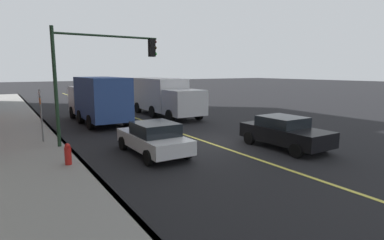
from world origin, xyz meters
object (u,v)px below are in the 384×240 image
Objects in this scene: car_black at (284,132)px; street_sign_post at (41,112)px; truck_white at (163,96)px; truck_blue at (98,99)px; traffic_light_mast at (100,65)px; fire_hydrant at (68,156)px; car_white at (154,138)px.

car_black is 1.58× the size of street_sign_post.
truck_blue is at bearing 98.11° from truck_white.
truck_white is at bearing -44.27° from traffic_light_mast.
street_sign_post is 4.72m from fire_hydrant.
truck_blue is 6.30m from street_sign_post.
truck_blue reaches higher than car_white.
street_sign_post is (-4.83, 4.04, -0.08)m from truck_blue.
car_black is at bearing -179.95° from truck_white.
truck_blue is at bearing 24.88° from car_black.
street_sign_post is at bearing 3.82° from fire_hydrant.
car_white is at bearing 178.31° from truck_blue.
truck_white is 3.12× the size of street_sign_post.
street_sign_post is at bearing 140.05° from truck_blue.
car_black is at bearing -102.86° from fire_hydrant.
car_white is 0.50× the size of truck_white.
car_white is at bearing -156.96° from traffic_light_mast.
fire_hydrant is (-4.57, -0.31, -1.11)m from street_sign_post.
car_white is at bearing 150.95° from truck_white.
fire_hydrant is (2.07, 9.06, -0.28)m from car_black.
traffic_light_mast is (3.01, 1.28, 3.08)m from car_white.
car_white is at bearing -139.86° from street_sign_post.
car_black reaches higher than car_white.
car_black is 0.51× the size of truck_white.
truck_white is 8.83× the size of fire_hydrant.
street_sign_post is at bearing 54.65° from car_black.
street_sign_post is (4.47, 3.77, 0.87)m from car_white.
truck_white is at bearing -59.16° from street_sign_post.
truck_blue is 2.84× the size of street_sign_post.
street_sign_post is at bearing 59.63° from traffic_light_mast.
street_sign_post reaches higher than car_white.
truck_white reaches higher than car_black.
truck_white is 10.08m from traffic_light_mast.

